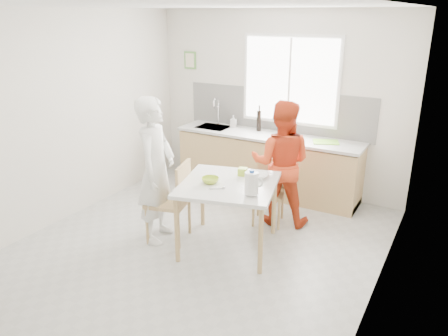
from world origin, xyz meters
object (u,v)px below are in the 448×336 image
object	(u,v)px
person_red	(281,163)
chair_far	(270,188)
dining_table	(228,190)
bowl_white	(259,175)
wine_bottle_b	(280,124)
bowl_green	(210,180)
milk_jug	(252,183)
person_white	(156,171)
chair_left	(174,198)
wine_bottle_a	(259,121)

from	to	relation	value
person_red	chair_far	bearing A→B (deg)	4.98
dining_table	chair_far	world-z (taller)	chair_far
person_red	bowl_white	bearing A→B (deg)	72.50
chair_far	wine_bottle_b	xyz separation A→B (m)	(-0.31, 1.03, 0.61)
bowl_green	milk_jug	distance (m)	0.58
person_white	person_red	bearing A→B (deg)	-58.77
person_white	person_red	size ratio (longest dim) A/B	1.08
chair_left	bowl_green	distance (m)	0.56
bowl_white	person_white	bearing A→B (deg)	-153.48
bowl_white	milk_jug	bearing A→B (deg)	-72.87
chair_far	milk_jug	size ratio (longest dim) A/B	3.22
bowl_white	milk_jug	xyz separation A→B (m)	(0.16, -0.51, 0.11)
dining_table	person_red	size ratio (longest dim) A/B	0.79
person_white	bowl_green	world-z (taller)	person_white
bowl_green	person_white	bearing A→B (deg)	-169.65
chair_left	person_red	xyz separation A→B (m)	(0.91, 1.09, 0.27)
milk_jug	chair_left	bearing A→B (deg)	164.28
bowl_green	bowl_white	size ratio (longest dim) A/B	0.88
person_red	bowl_green	xyz separation A→B (m)	(-0.44, -1.02, 0.03)
chair_far	wine_bottle_b	bearing A→B (deg)	92.19
wine_bottle_b	person_red	bearing A→B (deg)	-66.24
wine_bottle_a	wine_bottle_b	xyz separation A→B (m)	(0.34, 0.01, -0.01)
chair_far	bowl_white	world-z (taller)	bowl_white
chair_left	person_red	size ratio (longest dim) A/B	0.61
person_red	bowl_green	distance (m)	1.11
person_white	milk_jug	xyz separation A→B (m)	(1.24, 0.03, 0.08)
chair_far	bowl_green	bearing A→B (deg)	-122.49
bowl_green	wine_bottle_a	size ratio (longest dim) A/B	0.62
wine_bottle_a	wine_bottle_b	world-z (taller)	wine_bottle_a
chair_far	bowl_white	bearing A→B (deg)	-95.07
person_red	bowl_green	size ratio (longest dim) A/B	8.25
dining_table	chair_left	distance (m)	0.70
chair_far	person_red	distance (m)	0.38
bowl_green	wine_bottle_a	bearing A→B (deg)	99.53
chair_left	bowl_white	distance (m)	1.05
person_red	milk_jug	xyz separation A→B (m)	(0.13, -1.11, 0.14)
wine_bottle_b	dining_table	bearing A→B (deg)	-84.73
person_white	wine_bottle_a	world-z (taller)	person_white
chair_left	person_white	distance (m)	0.39
bowl_green	bowl_white	distance (m)	0.58
chair_far	person_red	size ratio (longest dim) A/B	0.52
bowl_white	wine_bottle_a	distance (m)	1.77
person_white	milk_jug	distance (m)	1.24
chair_left	wine_bottle_a	size ratio (longest dim) A/B	3.11
dining_table	bowl_green	xyz separation A→B (m)	(-0.18, -0.10, 0.12)
person_red	milk_jug	world-z (taller)	person_red
bowl_white	wine_bottle_b	size ratio (longest dim) A/B	0.75
milk_jug	wine_bottle_a	xyz separation A→B (m)	(-0.90, 2.09, 0.13)
chair_far	milk_jug	xyz separation A→B (m)	(0.25, -1.07, 0.49)
wine_bottle_a	dining_table	bearing A→B (deg)	-74.79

